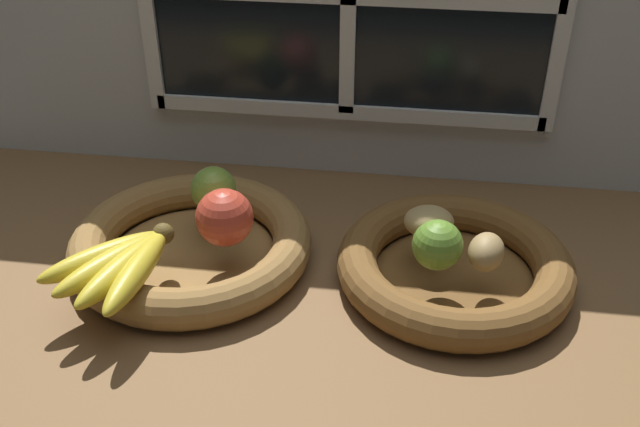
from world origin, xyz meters
The scene contains 10 objects.
ground_plane centered at (0.00, 0.00, -1.50)cm, with size 140.00×90.00×3.00cm, color brown.
back_wall centered at (0.00, 29.77, 27.88)cm, with size 140.00×4.60×55.00cm.
fruit_bowl_left centered at (-19.21, -0.02, 2.61)cm, with size 34.64×34.64×5.57cm.
fruit_bowl_right centered at (18.12, -0.02, 2.61)cm, with size 32.47×32.47×5.57cm.
apple_green_back centered at (-16.82, 5.29, 8.90)cm, with size 6.65×6.65×6.65cm, color #7AA338.
apple_red_right centered at (-13.14, -2.68, 9.52)cm, with size 7.89×7.89×7.89cm, color #CC422D.
banana_bunch_front centered at (-24.79, -11.71, 7.24)cm, with size 15.07×18.88×3.32cm.
potato_oblong centered at (14.19, 3.04, 7.62)cm, with size 6.93×5.80×4.10cm, color tan.
potato_small centered at (21.62, -3.52, 7.90)cm, with size 6.19×4.61×4.65cm, color #A38451.
lime_near centered at (15.30, -4.26, 8.88)cm, with size 6.62×6.62×6.62cm, color olive.
Camera 1 is at (10.87, -82.26, 63.36)cm, focal length 41.09 mm.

